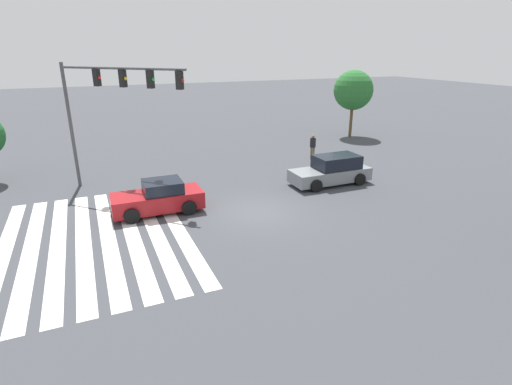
{
  "coord_description": "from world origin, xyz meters",
  "views": [
    {
      "loc": [
        16.19,
        -7.0,
        7.38
      ],
      "look_at": [
        0.0,
        0.0,
        1.01
      ],
      "focal_mm": 28.0,
      "sensor_mm": 36.0,
      "label": 1
    }
  ],
  "objects_px": {
    "tree_corner_b": "(353,90)",
    "car_2": "(159,198)",
    "car_1": "(332,171)",
    "pedestrian": "(313,145)",
    "traffic_signal_mast": "(108,96)"
  },
  "relations": [
    {
      "from": "car_1",
      "to": "pedestrian",
      "type": "height_order",
      "value": "pedestrian"
    },
    {
      "from": "tree_corner_b",
      "to": "car_2",
      "type": "bearing_deg",
      "value": -59.88
    },
    {
      "from": "tree_corner_b",
      "to": "car_1",
      "type": "bearing_deg",
      "value": -40.2
    },
    {
      "from": "car_2",
      "to": "tree_corner_b",
      "type": "distance_m",
      "value": 22.14
    },
    {
      "from": "pedestrian",
      "to": "car_1",
      "type": "bearing_deg",
      "value": 26.01
    },
    {
      "from": "car_2",
      "to": "tree_corner_b",
      "type": "relative_size",
      "value": 0.74
    },
    {
      "from": "car_1",
      "to": "tree_corner_b",
      "type": "distance_m",
      "value": 14.27
    },
    {
      "from": "pedestrian",
      "to": "tree_corner_b",
      "type": "distance_m",
      "value": 9.46
    },
    {
      "from": "car_1",
      "to": "pedestrian",
      "type": "distance_m",
      "value": 5.51
    },
    {
      "from": "car_1",
      "to": "car_2",
      "type": "distance_m",
      "value": 9.98
    },
    {
      "from": "traffic_signal_mast",
      "to": "tree_corner_b",
      "type": "bearing_deg",
      "value": 64.42
    },
    {
      "from": "traffic_signal_mast",
      "to": "tree_corner_b",
      "type": "xyz_separation_m",
      "value": [
        -7.19,
        20.4,
        -1.13
      ]
    },
    {
      "from": "car_2",
      "to": "car_1",
      "type": "bearing_deg",
      "value": -177.12
    },
    {
      "from": "car_2",
      "to": "tree_corner_b",
      "type": "bearing_deg",
      "value": -149.13
    },
    {
      "from": "traffic_signal_mast",
      "to": "car_2",
      "type": "relative_size",
      "value": 1.59
    }
  ]
}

